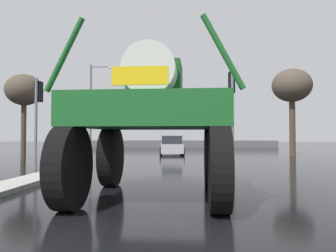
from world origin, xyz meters
TOP-DOWN VIEW (x-y plane):
  - ground_plane at (0.00, 18.00)m, footprint 120.00×120.00m
  - oversize_sprayer at (0.80, 7.13)m, footprint 4.07×5.15m
  - sedan_ahead at (0.42, 24.81)m, footprint 2.13×4.22m
  - traffic_signal_near_left at (-4.49, 11.90)m, footprint 0.24×0.54m
  - traffic_signal_near_right at (3.43, 11.90)m, footprint 0.24×0.54m
  - streetlight_far_left at (-6.45, 26.22)m, footprint 2.12×0.24m
  - bare_tree_left at (-9.22, 19.85)m, footprint 2.44×2.44m
  - bare_tree_right at (9.59, 23.78)m, footprint 2.94×2.94m
  - roadside_barrier at (0.00, 40.42)m, footprint 26.31×0.24m

SIDE VIEW (x-z plane):
  - ground_plane at x=0.00m, z-range 0.00..0.00m
  - roadside_barrier at x=0.00m, z-range 0.00..0.90m
  - sedan_ahead at x=0.42m, z-range -0.05..1.47m
  - oversize_sprayer at x=0.80m, z-range -0.06..3.91m
  - traffic_signal_near_left at x=-4.49m, z-range 0.89..4.77m
  - traffic_signal_near_right at x=3.43m, z-range 0.96..5.14m
  - streetlight_far_left at x=-6.45m, z-range 0.47..8.10m
  - bare_tree_left at x=-9.22m, z-range 1.69..7.32m
  - bare_tree_right at x=9.59m, z-range 1.93..8.52m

